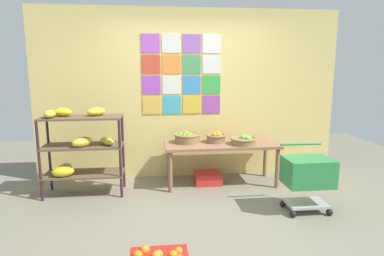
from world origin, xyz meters
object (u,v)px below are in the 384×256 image
object	(u,v)px
banana_shelf_unit	(80,143)
fruit_basket_right	(187,138)
fruit_basket_centre	(216,138)
produce_crate_under_table	(208,178)
shopping_cart	(308,174)
display_table	(221,148)
fruit_basket_left	(244,140)

from	to	relation	value
banana_shelf_unit	fruit_basket_right	xyz separation A→B (m)	(1.50, 0.29, -0.02)
fruit_basket_centre	produce_crate_under_table	bearing A→B (deg)	-168.17
banana_shelf_unit	shopping_cart	distance (m)	2.98
display_table	fruit_basket_centre	distance (m)	0.17
produce_crate_under_table	banana_shelf_unit	bearing A→B (deg)	-172.95
produce_crate_under_table	shopping_cart	world-z (taller)	shopping_cart
shopping_cart	produce_crate_under_table	bearing A→B (deg)	142.19
produce_crate_under_table	shopping_cart	size ratio (longest dim) A/B	0.49
display_table	fruit_basket_right	distance (m)	0.53
fruit_basket_right	fruit_basket_left	world-z (taller)	fruit_basket_right
fruit_basket_left	fruit_basket_centre	distance (m)	0.42
fruit_basket_left	produce_crate_under_table	distance (m)	0.80
banana_shelf_unit	display_table	distance (m)	2.01
banana_shelf_unit	fruit_basket_left	bearing A→B (deg)	1.66
display_table	fruit_basket_centre	bearing A→B (deg)	134.79
fruit_basket_right	fruit_basket_left	bearing A→B (deg)	-15.49
fruit_basket_centre	fruit_basket_right	bearing A→B (deg)	174.67
fruit_basket_centre	produce_crate_under_table	distance (m)	0.63
fruit_basket_left	shopping_cart	bearing A→B (deg)	-61.10
fruit_basket_right	shopping_cart	bearing A→B (deg)	-41.58
fruit_basket_right	produce_crate_under_table	world-z (taller)	fruit_basket_right
fruit_basket_right	fruit_basket_centre	xyz separation A→B (m)	(0.43, -0.04, 0.00)
fruit_basket_right	shopping_cart	distance (m)	1.80
display_table	produce_crate_under_table	distance (m)	0.51
banana_shelf_unit	produce_crate_under_table	distance (m)	1.92
banana_shelf_unit	produce_crate_under_table	world-z (taller)	banana_shelf_unit
fruit_basket_left	produce_crate_under_table	bearing A→B (deg)	162.64
fruit_basket_right	produce_crate_under_table	xyz separation A→B (m)	(0.30, -0.07, -0.62)
fruit_basket_centre	shopping_cart	world-z (taller)	shopping_cart
fruit_basket_right	produce_crate_under_table	distance (m)	0.69
fruit_basket_right	shopping_cart	xyz separation A→B (m)	(1.33, -1.18, -0.23)
fruit_basket_left	shopping_cart	xyz separation A→B (m)	(0.53, -0.96, -0.22)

